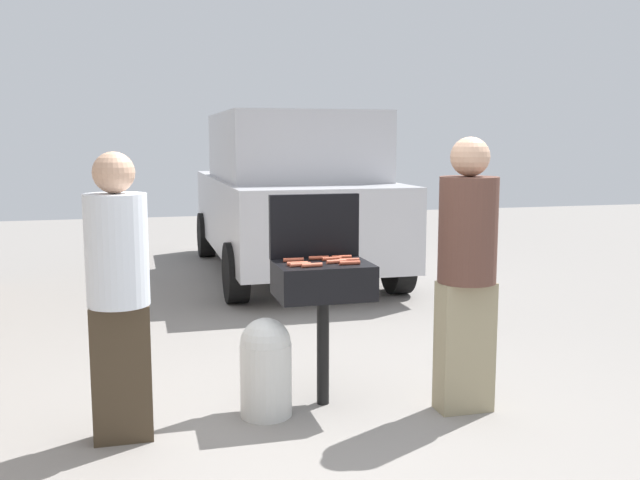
# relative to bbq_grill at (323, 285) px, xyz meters

# --- Properties ---
(ground_plane) EXTENTS (24.00, 24.00, 0.00)m
(ground_plane) POSITION_rel_bbq_grill_xyz_m (0.07, -0.29, -0.78)
(ground_plane) COLOR gray
(bbq_grill) EXTENTS (0.60, 0.44, 0.93)m
(bbq_grill) POSITION_rel_bbq_grill_xyz_m (0.00, 0.00, 0.00)
(bbq_grill) COLOR black
(bbq_grill) RESTS_ON ground
(grill_lid_open) EXTENTS (0.60, 0.05, 0.42)m
(grill_lid_open) POSITION_rel_bbq_grill_xyz_m (0.00, 0.22, 0.35)
(grill_lid_open) COLOR black
(grill_lid_open) RESTS_ON bbq_grill
(hot_dog_0) EXTENTS (0.13, 0.04, 0.03)m
(hot_dog_0) POSITION_rel_bbq_grill_xyz_m (0.16, 0.11, 0.16)
(hot_dog_0) COLOR #AD4228
(hot_dog_0) RESTS_ON bbq_grill
(hot_dog_1) EXTENTS (0.13, 0.03, 0.03)m
(hot_dog_1) POSITION_rel_bbq_grill_xyz_m (-0.17, 0.09, 0.16)
(hot_dog_1) COLOR #B74C33
(hot_dog_1) RESTS_ON bbq_grill
(hot_dog_2) EXTENTS (0.13, 0.04, 0.03)m
(hot_dog_2) POSITION_rel_bbq_grill_xyz_m (0.00, 0.12, 0.16)
(hot_dog_2) COLOR #B74C33
(hot_dog_2) RESTS_ON bbq_grill
(hot_dog_3) EXTENTS (0.13, 0.04, 0.03)m
(hot_dog_3) POSITION_rel_bbq_grill_xyz_m (0.08, -0.04, 0.16)
(hot_dog_3) COLOR #C6593D
(hot_dog_3) RESTS_ON bbq_grill
(hot_dog_4) EXTENTS (0.13, 0.03, 0.03)m
(hot_dog_4) POSITION_rel_bbq_grill_xyz_m (-0.18, -0.05, 0.16)
(hot_dog_4) COLOR #C6593D
(hot_dog_4) RESTS_ON bbq_grill
(hot_dog_5) EXTENTS (0.13, 0.03, 0.03)m
(hot_dog_5) POSITION_rel_bbq_grill_xyz_m (0.17, -0.01, 0.16)
(hot_dog_5) COLOR #B74C33
(hot_dog_5) RESTS_ON bbq_grill
(hot_dog_6) EXTENTS (0.13, 0.04, 0.03)m
(hot_dog_6) POSITION_rel_bbq_grill_xyz_m (-0.17, -0.09, 0.16)
(hot_dog_6) COLOR #C6593D
(hot_dog_6) RESTS_ON bbq_grill
(hot_dog_7) EXTENTS (0.13, 0.03, 0.03)m
(hot_dog_7) POSITION_rel_bbq_grill_xyz_m (0.14, -0.10, 0.16)
(hot_dog_7) COLOR #B74C33
(hot_dog_7) RESTS_ON bbq_grill
(hot_dog_8) EXTENTS (0.13, 0.04, 0.03)m
(hot_dog_8) POSITION_rel_bbq_grill_xyz_m (-0.10, -0.13, 0.16)
(hot_dog_8) COLOR #C6593D
(hot_dog_8) RESTS_ON bbq_grill
(hot_dog_9) EXTENTS (0.13, 0.04, 0.03)m
(hot_dog_9) POSITION_rel_bbq_grill_xyz_m (0.08, 0.07, 0.16)
(hot_dog_9) COLOR #AD4228
(hot_dog_9) RESTS_ON bbq_grill
(propane_tank) EXTENTS (0.32, 0.32, 0.62)m
(propane_tank) POSITION_rel_bbq_grill_xyz_m (-0.39, -0.10, -0.46)
(propane_tank) COLOR silver
(propane_tank) RESTS_ON ground
(person_left) EXTENTS (0.34, 0.34, 1.64)m
(person_left) POSITION_rel_bbq_grill_xyz_m (-1.24, -0.24, 0.11)
(person_left) COLOR #3F3323
(person_left) RESTS_ON ground
(person_right) EXTENTS (0.36, 0.36, 1.72)m
(person_right) POSITION_rel_bbq_grill_xyz_m (0.83, -0.33, 0.15)
(person_right) COLOR gray
(person_right) RESTS_ON ground
(parked_minivan) EXTENTS (2.03, 4.40, 2.02)m
(parked_minivan) POSITION_rel_bbq_grill_xyz_m (0.76, 4.49, 0.24)
(parked_minivan) COLOR #B7B7BC
(parked_minivan) RESTS_ON ground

